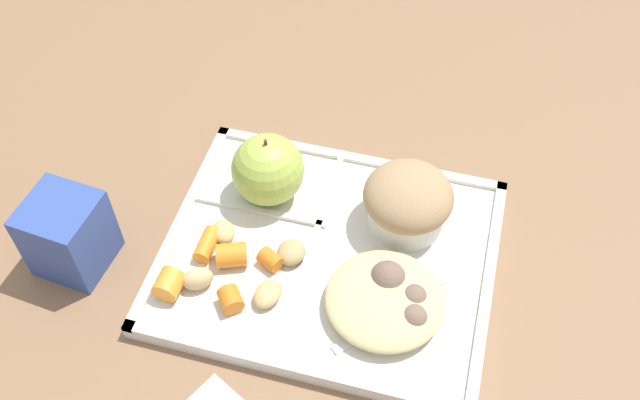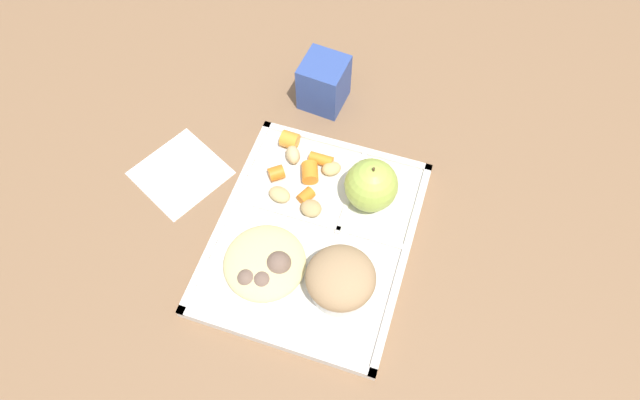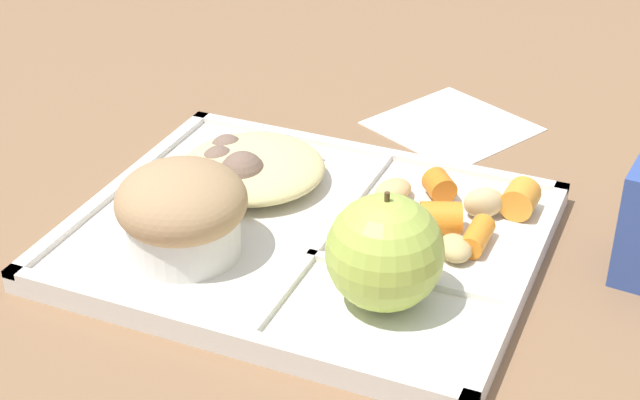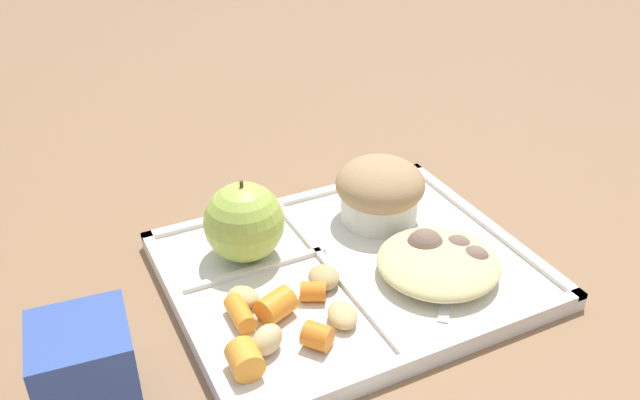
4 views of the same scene
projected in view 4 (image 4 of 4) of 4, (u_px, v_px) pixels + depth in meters
The scene contains 20 objects.
ground at pixel (349, 277), 0.68m from camera, with size 6.00×6.00×0.00m, color #846042.
lunch_tray at pixel (349, 271), 0.68m from camera, with size 0.35×0.29×0.02m.
green_apple at pixel (244, 222), 0.67m from camera, with size 0.08×0.08×0.09m.
bran_muffin at pixel (380, 191), 0.73m from camera, with size 0.10×0.10×0.07m.
carrot_slice_center at pixel (276, 306), 0.60m from camera, with size 0.03×0.03×0.03m, color orange.
carrot_slice_tilted at pixel (240, 314), 0.60m from camera, with size 0.02×0.02×0.04m, color orange.
carrot_slice_large at pixel (245, 359), 0.55m from camera, with size 0.03×0.03×0.03m, color orange.
carrot_slice_diagonal at pixel (317, 336), 0.57m from camera, with size 0.02×0.02×0.02m, color orange.
carrot_slice_small at pixel (313, 291), 0.63m from camera, with size 0.02×0.02×0.02m, color orange.
potato_chunk_browned at pixel (243, 297), 0.62m from camera, with size 0.02×0.03×0.02m, color tan.
potato_chunk_large at pixel (324, 277), 0.64m from camera, with size 0.03×0.03×0.02m, color tan.
potato_chunk_corner at pixel (342, 315), 0.60m from camera, with size 0.03×0.04×0.02m, color tan.
potato_chunk_golden at pixel (267, 340), 0.57m from camera, with size 0.03×0.02×0.02m, color tan.
egg_noodle_pile at pixel (438, 262), 0.66m from camera, with size 0.12×0.12×0.03m, color #D6C684.
meatball_side at pixel (457, 250), 0.67m from camera, with size 0.03×0.03×0.03m, color #755B4C.
meatball_back at pixel (474, 261), 0.66m from camera, with size 0.03×0.03×0.03m, color #755B4C.
meatball_front at pixel (429, 254), 0.66m from camera, with size 0.03×0.03×0.03m, color #755B4C.
meatball_center at pixel (425, 247), 0.67m from camera, with size 0.04×0.04×0.04m, color #755B4C.
plastic_fork at pixel (453, 264), 0.68m from camera, with size 0.12×0.13×0.00m.
milk_carton at pixel (87, 375), 0.51m from camera, with size 0.07×0.07×0.09m, color #334C99.
Camera 4 is at (-0.27, -0.47, 0.42)m, focal length 38.13 mm.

